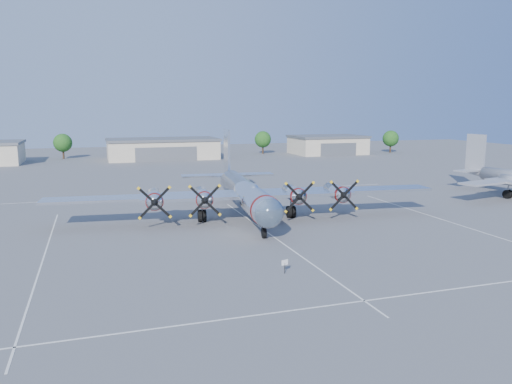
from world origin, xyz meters
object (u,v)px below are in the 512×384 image
object	(u,v)px
hangar_center	(163,149)
hangar_east	(328,145)
tree_far_east	(391,139)
info_placard	(285,264)
main_bomber_b29	(244,216)
tree_east	(263,139)
tree_west	(63,143)

from	to	relation	value
hangar_center	hangar_east	world-z (taller)	same
hangar_center	tree_far_east	bearing A→B (deg)	-1.65
hangar_east	info_placard	world-z (taller)	hangar_east
main_bomber_b29	tree_east	bearing A→B (deg)	75.55
info_placard	hangar_east	bearing A→B (deg)	47.59
hangar_center	tree_west	distance (m)	26.30
hangar_east	tree_far_east	bearing A→B (deg)	-5.61
tree_east	info_placard	xyz separation A→B (m)	(-33.13, -102.89, -3.42)
hangar_east	info_placard	bearing A→B (deg)	-117.83
tree_far_east	info_placard	distance (m)	118.64
tree_west	main_bomber_b29	distance (m)	86.91
hangar_center	info_placard	xyz separation A→B (m)	(-3.13, -96.85, -1.91)
hangar_center	tree_east	xyz separation A→B (m)	(30.00, 6.04, 1.51)
hangar_east	tree_west	xyz separation A→B (m)	(-73.00, 8.04, 1.51)
info_placard	main_bomber_b29	bearing A→B (deg)	67.27
tree_west	tree_east	distance (m)	55.04
main_bomber_b29	info_placard	world-z (taller)	main_bomber_b29
tree_west	main_bomber_b29	size ratio (longest dim) A/B	0.14
tree_far_east	main_bomber_b29	distance (m)	99.96
tree_east	tree_far_east	distance (m)	38.83
tree_east	info_placard	distance (m)	108.14
tree_far_east	info_placard	bearing A→B (deg)	-126.86
tree_east	info_placard	bearing A→B (deg)	-107.85
tree_east	main_bomber_b29	bearing A→B (deg)	-110.30
hangar_east	info_placard	xyz separation A→B (m)	(-51.13, -96.85, -1.91)
hangar_center	hangar_east	bearing A→B (deg)	0.00
tree_west	info_placard	world-z (taller)	tree_west
tree_far_east	hangar_east	bearing A→B (deg)	174.39
info_placard	hangar_center	bearing A→B (deg)	73.57
tree_east	main_bomber_b29	world-z (taller)	tree_east
hangar_center	tree_west	bearing A→B (deg)	162.18
hangar_east	tree_east	world-z (taller)	tree_east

